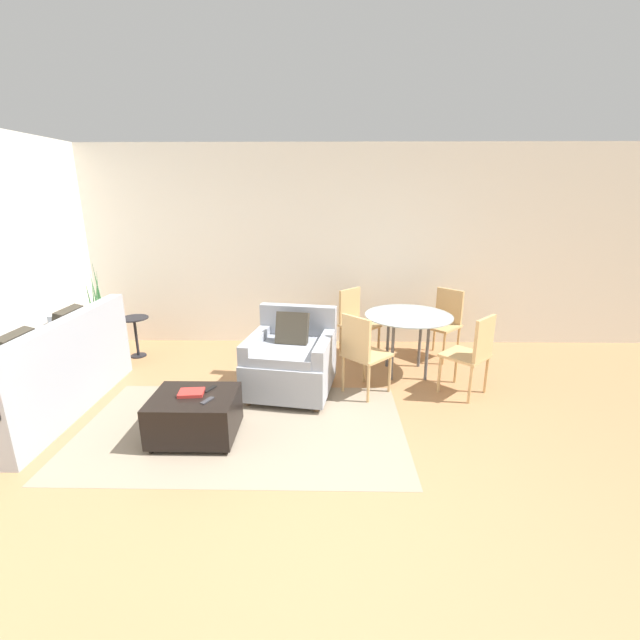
% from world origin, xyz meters
% --- Properties ---
extents(ground_plane, '(20.00, 20.00, 0.00)m').
position_xyz_m(ground_plane, '(0.00, 0.00, 0.00)').
color(ground_plane, '#A3754C').
extents(wall_back, '(12.00, 0.06, 2.75)m').
position_xyz_m(wall_back, '(0.00, 3.36, 1.38)').
color(wall_back, white).
rests_on(wall_back, ground_plane).
extents(area_rug, '(3.00, 1.75, 0.01)m').
position_xyz_m(area_rug, '(-0.81, 0.89, 0.00)').
color(area_rug, gray).
rests_on(area_rug, ground_plane).
extents(couch, '(0.91, 2.04, 0.97)m').
position_xyz_m(couch, '(-2.85, 1.21, 0.33)').
color(couch, '#999EA8').
rests_on(couch, ground_plane).
extents(armchair, '(1.01, 1.04, 0.89)m').
position_xyz_m(armchair, '(-0.41, 1.68, 0.36)').
color(armchair, '#999EA8').
rests_on(armchair, ground_plane).
extents(ottoman, '(0.73, 0.60, 0.41)m').
position_xyz_m(ottoman, '(-1.19, 0.73, 0.22)').
color(ottoman, black).
rests_on(ottoman, ground_plane).
extents(book_stack, '(0.23, 0.18, 0.03)m').
position_xyz_m(book_stack, '(-1.22, 0.75, 0.42)').
color(book_stack, '#B72D28').
rests_on(book_stack, ottoman).
extents(tv_remote_primary, '(0.10, 0.14, 0.01)m').
position_xyz_m(tv_remote_primary, '(-1.05, 0.63, 0.41)').
color(tv_remote_primary, '#333338').
rests_on(tv_remote_primary, ottoman).
extents(tv_remote_secondary, '(0.10, 0.14, 0.01)m').
position_xyz_m(tv_remote_secondary, '(-1.08, 0.85, 0.41)').
color(tv_remote_secondary, black).
rests_on(tv_remote_secondary, ottoman).
extents(potted_plant, '(0.34, 0.34, 1.30)m').
position_xyz_m(potted_plant, '(-3.02, 2.67, 0.28)').
color(potted_plant, maroon).
rests_on(potted_plant, ground_plane).
extents(side_table, '(0.36, 0.36, 0.54)m').
position_xyz_m(side_table, '(-2.56, 2.68, 0.38)').
color(side_table, black).
rests_on(side_table, ground_plane).
extents(dining_table, '(1.03, 1.03, 0.73)m').
position_xyz_m(dining_table, '(0.93, 2.20, 0.64)').
color(dining_table, '#99A8AD').
rests_on(dining_table, ground_plane).
extents(dining_chair_near_left, '(0.59, 0.59, 0.90)m').
position_xyz_m(dining_chair_near_left, '(0.35, 1.61, 0.52)').
color(dining_chair_near_left, tan).
rests_on(dining_chair_near_left, ground_plane).
extents(dining_chair_near_right, '(0.59, 0.59, 0.90)m').
position_xyz_m(dining_chair_near_right, '(1.52, 1.61, 0.52)').
color(dining_chair_near_right, tan).
rests_on(dining_chair_near_right, ground_plane).
extents(dining_chair_far_left, '(0.59, 0.59, 0.90)m').
position_xyz_m(dining_chair_far_left, '(0.35, 2.79, 0.52)').
color(dining_chair_far_left, tan).
rests_on(dining_chair_far_left, ground_plane).
extents(dining_chair_far_right, '(0.59, 0.59, 0.90)m').
position_xyz_m(dining_chair_far_right, '(1.52, 2.79, 0.52)').
color(dining_chair_far_right, tan).
rests_on(dining_chair_far_right, ground_plane).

